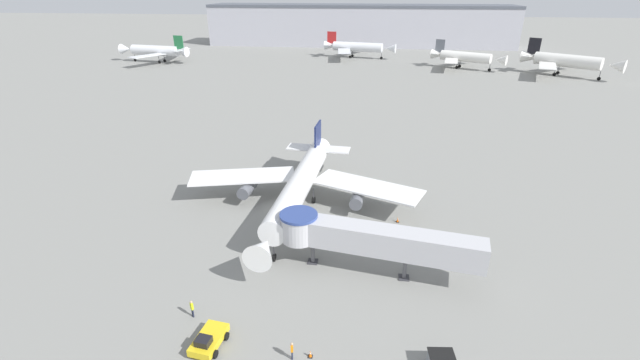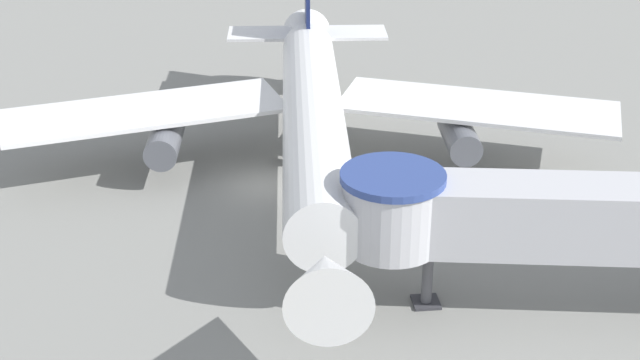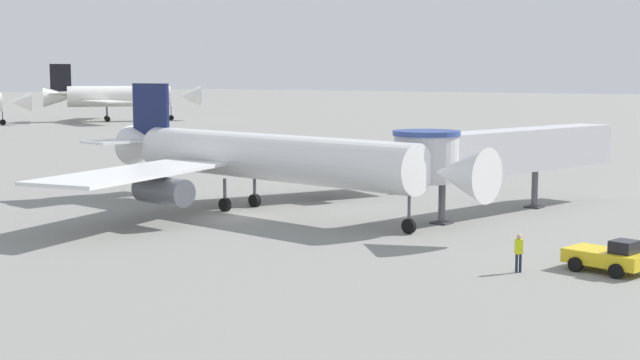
% 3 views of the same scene
% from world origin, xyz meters
% --- Properties ---
extents(ground_plane, '(800.00, 800.00, 0.00)m').
position_xyz_m(ground_plane, '(0.00, 0.00, 0.00)').
color(ground_plane, gray).
extents(main_airplane, '(33.17, 32.17, 8.57)m').
position_xyz_m(main_airplane, '(2.66, 0.18, 3.65)').
color(main_airplane, white).
rests_on(main_airplane, ground_plane).
extents(jet_bridge, '(21.26, 6.46, 5.85)m').
position_xyz_m(jet_bridge, '(11.63, -12.76, 4.17)').
color(jet_bridge, '#B7B7BC').
rests_on(jet_bridge, ground_plane).
extents(traffic_cone_starboard_wing, '(0.42, 0.42, 0.70)m').
position_xyz_m(traffic_cone_starboard_wing, '(15.73, -1.77, 0.33)').
color(traffic_cone_starboard_wing, black).
rests_on(traffic_cone_starboard_wing, ground_plane).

